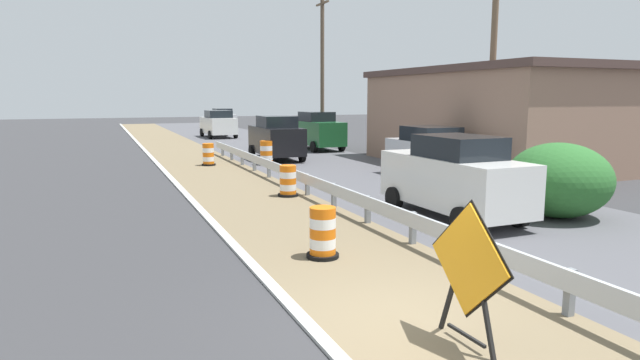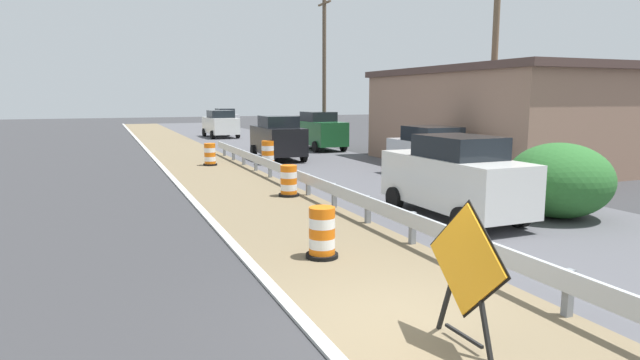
# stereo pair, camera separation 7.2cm
# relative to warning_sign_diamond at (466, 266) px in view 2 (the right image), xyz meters

# --- Properties ---
(ground_plane) EXTENTS (160.00, 160.00, 0.00)m
(ground_plane) POSITION_rel_warning_sign_diamond_xyz_m (-0.36, 0.76, -1.04)
(ground_plane) COLOR #333335
(median_dirt_strip) EXTENTS (3.69, 120.00, 0.01)m
(median_dirt_strip) POSITION_rel_warning_sign_diamond_xyz_m (0.28, 0.76, -1.03)
(median_dirt_strip) COLOR #706047
(median_dirt_strip) RESTS_ON ground
(curb_near_edge) EXTENTS (0.20, 120.00, 0.11)m
(curb_near_edge) POSITION_rel_warning_sign_diamond_xyz_m (-1.66, 0.76, -1.03)
(curb_near_edge) COLOR #ADADA8
(curb_near_edge) RESTS_ON ground
(guardrail_median) EXTENTS (0.18, 45.83, 0.71)m
(guardrail_median) POSITION_rel_warning_sign_diamond_xyz_m (1.89, 1.22, -0.52)
(guardrail_median) COLOR #ADB2B7
(guardrail_median) RESTS_ON ground
(warning_sign_diamond) EXTENTS (0.09, 1.53, 1.90)m
(warning_sign_diamond) POSITION_rel_warning_sign_diamond_xyz_m (0.00, 0.00, 0.00)
(warning_sign_diamond) COLOR black
(warning_sign_diamond) RESTS_ON ground
(traffic_barrel_nearest) EXTENTS (0.64, 0.64, 1.01)m
(traffic_barrel_nearest) POSITION_rel_warning_sign_diamond_xyz_m (-0.22, 4.16, -0.58)
(traffic_barrel_nearest) COLOR orange
(traffic_barrel_nearest) RESTS_ON ground
(traffic_barrel_close) EXTENTS (0.65, 0.65, 0.99)m
(traffic_barrel_close) POSITION_rel_warning_sign_diamond_xyz_m (1.32, 10.66, -0.59)
(traffic_barrel_close) COLOR orange
(traffic_barrel_close) RESTS_ON ground
(traffic_barrel_mid) EXTENTS (0.73, 0.73, 1.12)m
(traffic_barrel_mid) POSITION_rel_warning_sign_diamond_xyz_m (3.01, 18.54, -0.53)
(traffic_barrel_mid) COLOR orange
(traffic_barrel_mid) RESTS_ON ground
(traffic_barrel_far) EXTENTS (0.64, 0.64, 1.02)m
(traffic_barrel_far) POSITION_rel_warning_sign_diamond_xyz_m (0.48, 19.36, -0.58)
(traffic_barrel_far) COLOR orange
(traffic_barrel_far) RESTS_ON ground
(car_lead_near_lane) EXTENTS (2.10, 4.34, 2.20)m
(car_lead_near_lane) POSITION_rel_warning_sign_diamond_xyz_m (4.11, 20.47, 0.06)
(car_lead_near_lane) COLOR black
(car_lead_near_lane) RESTS_ON ground
(car_trailing_near_lane) EXTENTS (2.13, 4.37, 2.01)m
(car_trailing_near_lane) POSITION_rel_warning_sign_diamond_xyz_m (7.70, 12.08, -0.03)
(car_trailing_near_lane) COLOR silver
(car_trailing_near_lane) RESTS_ON ground
(car_lead_far_lane) EXTENTS (2.26, 4.53, 2.09)m
(car_lead_far_lane) POSITION_rel_warning_sign_diamond_xyz_m (4.56, 36.41, 0.01)
(car_lead_far_lane) COLOR silver
(car_lead_far_lane) RESTS_ON ground
(car_mid_far_lane) EXTENTS (2.09, 4.80, 1.92)m
(car_mid_far_lane) POSITION_rel_warning_sign_diamond_xyz_m (8.05, 50.58, -0.07)
(car_mid_far_lane) COLOR silver
(car_mid_far_lane) RESTS_ON ground
(car_trailing_far_lane) EXTENTS (1.98, 4.54, 2.16)m
(car_trailing_far_lane) POSITION_rel_warning_sign_diamond_xyz_m (4.28, 6.10, 0.04)
(car_trailing_far_lane) COLOR silver
(car_trailing_far_lane) RESTS_ON ground
(car_distant_a) EXTENTS (2.13, 4.34, 2.25)m
(car_distant_a) POSITION_rel_warning_sign_diamond_xyz_m (7.98, 24.40, 0.08)
(car_distant_a) COLOR #195128
(car_distant_a) RESTS_ON ground
(roadside_shop_near) EXTENTS (7.10, 12.09, 4.43)m
(roadside_shop_near) POSITION_rel_warning_sign_diamond_xyz_m (12.61, 14.59, 1.19)
(roadside_shop_near) COLOR #93705B
(roadside_shop_near) RESTS_ON ground
(utility_pole_near) EXTENTS (0.24, 1.80, 7.88)m
(utility_pole_near) POSITION_rel_warning_sign_diamond_xyz_m (9.77, 11.34, 3.06)
(utility_pole_near) COLOR brown
(utility_pole_near) RESTS_ON ground
(utility_pole_mid) EXTENTS (0.24, 1.80, 9.25)m
(utility_pole_mid) POSITION_rel_warning_sign_diamond_xyz_m (8.94, 25.97, 3.75)
(utility_pole_mid) COLOR brown
(utility_pole_mid) RESTS_ON ground
(bush_roadside) EXTENTS (2.68, 2.68, 1.96)m
(bush_roadside) POSITION_rel_warning_sign_diamond_xyz_m (6.89, 5.14, -0.06)
(bush_roadside) COLOR #286028
(bush_roadside) RESTS_ON ground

